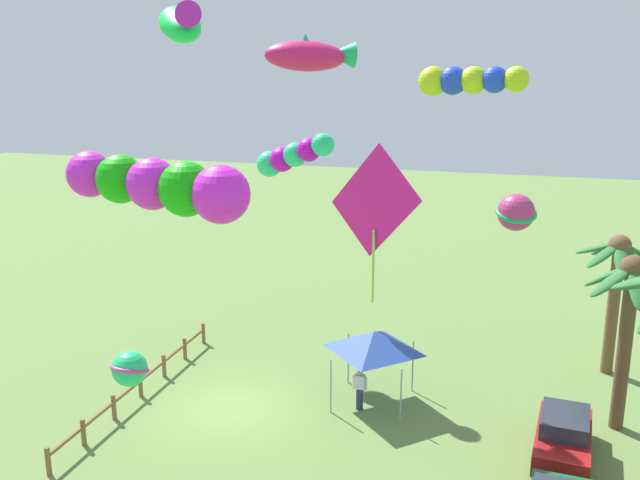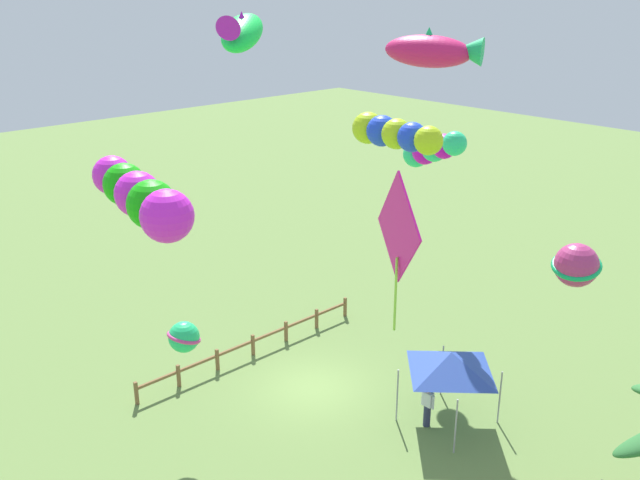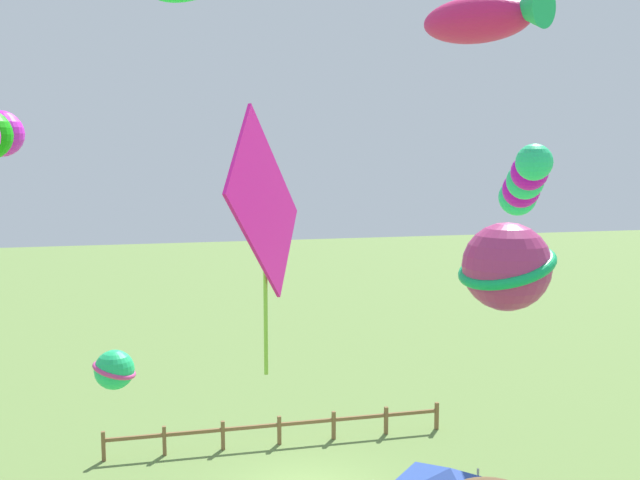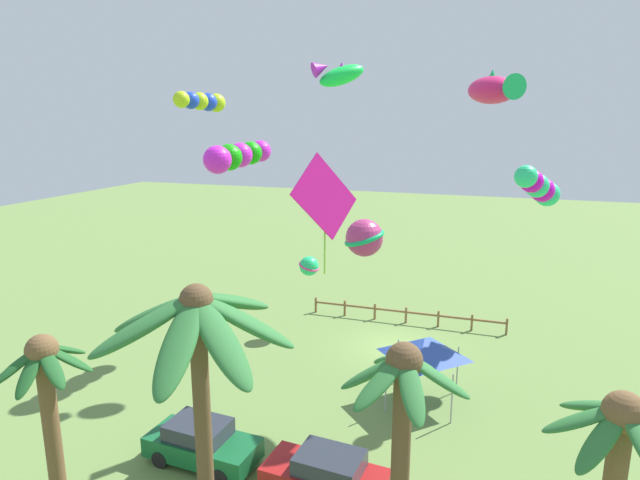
# 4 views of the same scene
# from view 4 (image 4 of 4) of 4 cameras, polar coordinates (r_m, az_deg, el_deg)

# --- Properties ---
(ground_plane) EXTENTS (120.00, 120.00, 0.00)m
(ground_plane) POSITION_cam_4_polar(r_m,az_deg,el_deg) (28.63, 8.07, -11.34)
(ground_plane) COLOR olive
(palm_tree_0) EXTENTS (4.98, 5.11, 7.75)m
(palm_tree_0) POSITION_cam_4_polar(r_m,az_deg,el_deg) (13.84, -12.84, -10.76)
(palm_tree_0) COLOR brown
(palm_tree_0) RESTS_ON ground
(palm_tree_1) EXTENTS (3.35, 3.30, 6.34)m
(palm_tree_1) POSITION_cam_4_polar(r_m,az_deg,el_deg) (14.10, 8.70, -17.30)
(palm_tree_1) COLOR brown
(palm_tree_1) RESTS_ON ground
(palm_tree_2) EXTENTS (3.18, 3.39, 5.92)m
(palm_tree_2) POSITION_cam_4_polar(r_m,az_deg,el_deg) (14.33, 29.17, -19.61)
(palm_tree_2) COLOR brown
(palm_tree_2) RESTS_ON ground
(palm_tree_3) EXTENTS (2.63, 2.71, 5.92)m
(palm_tree_3) POSITION_cam_4_polar(r_m,az_deg,el_deg) (17.22, -27.10, -14.27)
(palm_tree_3) COLOR brown
(palm_tree_3) RESTS_ON ground
(rail_fence) EXTENTS (11.24, 0.12, 0.95)m
(rail_fence) POSITION_cam_4_polar(r_m,az_deg,el_deg) (31.83, 9.16, -7.73)
(rail_fence) COLOR brown
(rail_fence) RESTS_ON ground
(parked_car_0) EXTENTS (4.03, 2.02, 1.51)m
(parked_car_0) POSITION_cam_4_polar(r_m,az_deg,el_deg) (18.27, 0.67, -23.77)
(parked_car_0) COLOR #A51919
(parked_car_0) RESTS_ON ground
(parked_car_1) EXTENTS (4.01, 1.97, 1.51)m
(parked_car_1) POSITION_cam_4_polar(r_m,az_deg,el_deg) (20.10, -12.49, -20.34)
(parked_car_1) COLOR #145B2D
(parked_car_1) RESTS_ON ground
(spectator_0) EXTENTS (0.26, 0.55, 1.59)m
(spectator_0) POSITION_cam_4_polar(r_m,az_deg,el_deg) (23.95, 9.17, -14.26)
(spectator_0) COLOR #2D3351
(spectator_0) RESTS_ON ground
(festival_tent) EXTENTS (2.86, 2.86, 2.85)m
(festival_tent) POSITION_cam_4_polar(r_m,az_deg,el_deg) (22.85, 11.06, -11.13)
(festival_tent) COLOR #9E9EA3
(festival_tent) RESTS_ON ground
(kite_tube_0) EXTENTS (2.14, 3.79, 2.09)m
(kite_tube_0) POSITION_cam_4_polar(r_m,az_deg,el_deg) (25.58, 22.26, 5.26)
(kite_tube_0) COLOR #27E287
(kite_tube_1) EXTENTS (1.72, 4.89, 1.43)m
(kite_tube_1) POSITION_cam_4_polar(r_m,az_deg,el_deg) (26.83, -8.79, 8.87)
(kite_tube_1) COLOR #E724E2
(kite_ball_2) EXTENTS (1.60, 1.62, 1.19)m
(kite_ball_2) POSITION_cam_4_polar(r_m,az_deg,el_deg) (16.84, 4.75, 0.24)
(kite_ball_2) COLOR #B63170
(kite_ball_3) EXTENTS (1.32, 1.33, 1.07)m
(kite_ball_3) POSITION_cam_4_polar(r_m,az_deg,el_deg) (29.45, -1.17, -2.79)
(kite_ball_3) COLOR #22D373
(kite_fish_4) EXTENTS (2.83, 3.66, 1.45)m
(kite_fish_4) POSITION_cam_4_polar(r_m,az_deg,el_deg) (23.88, 18.03, 15.03)
(kite_fish_4) COLOR #E01D61
(kite_tube_5) EXTENTS (0.90, 2.46, 0.68)m
(kite_tube_5) POSITION_cam_4_polar(r_m,az_deg,el_deg) (19.93, -12.48, 14.22)
(kite_tube_5) COLOR #BAE21B
(kite_diamond_6) EXTENTS (1.81, 3.09, 4.91)m
(kite_diamond_6) POSITION_cam_4_polar(r_m,az_deg,el_deg) (21.26, 0.51, 4.41)
(kite_diamond_6) COLOR #EF1799
(kite_fish_7) EXTENTS (2.75, 2.40, 1.55)m
(kite_fish_7) POSITION_cam_4_polar(r_m,az_deg,el_deg) (26.69, 2.00, 17.24)
(kite_fish_7) COLOR #17EE4A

